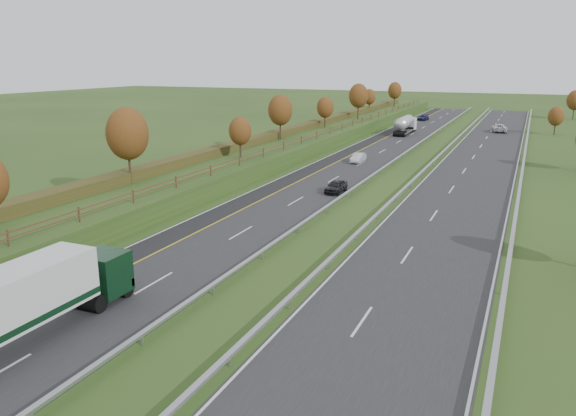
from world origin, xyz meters
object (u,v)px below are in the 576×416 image
at_px(road_tanker, 405,124).
at_px(car_dark_near, 336,186).
at_px(box_lorry, 1,311).
at_px(car_silver_mid, 358,158).
at_px(car_oncoming, 499,128).
at_px(car_small_far, 423,118).

height_order(road_tanker, car_dark_near, road_tanker).
xyz_separation_m(box_lorry, car_silver_mid, (0.45, 59.07, -1.63)).
distance_m(road_tanker, car_oncoming, 19.94).
bearing_deg(car_small_far, car_silver_mid, -80.56).
bearing_deg(car_oncoming, car_silver_mid, 62.63).
distance_m(road_tanker, car_silver_mid, 35.18).
distance_m(box_lorry, car_dark_near, 40.09).
relative_size(road_tanker, car_dark_near, 2.81).
bearing_deg(car_small_far, box_lorry, -81.74).
relative_size(road_tanker, car_oncoming, 1.92).
xyz_separation_m(car_dark_near, car_silver_mid, (-3.17, 19.18, -0.02)).
xyz_separation_m(road_tanker, car_small_far, (-1.40, 27.53, -1.16)).
xyz_separation_m(box_lorry, car_oncoming, (16.65, 104.59, -1.48)).
bearing_deg(box_lorry, road_tanker, 90.21).
relative_size(box_lorry, car_oncoming, 2.79).
relative_size(car_small_far, car_oncoming, 0.78).
bearing_deg(road_tanker, car_dark_near, -85.82).
xyz_separation_m(road_tanker, car_silver_mid, (0.80, -35.15, -1.16)).
bearing_deg(car_silver_mid, road_tanker, 90.52).
bearing_deg(car_dark_near, box_lorry, -93.52).
distance_m(box_lorry, car_oncoming, 105.92).
relative_size(car_silver_mid, car_oncoming, 0.69).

